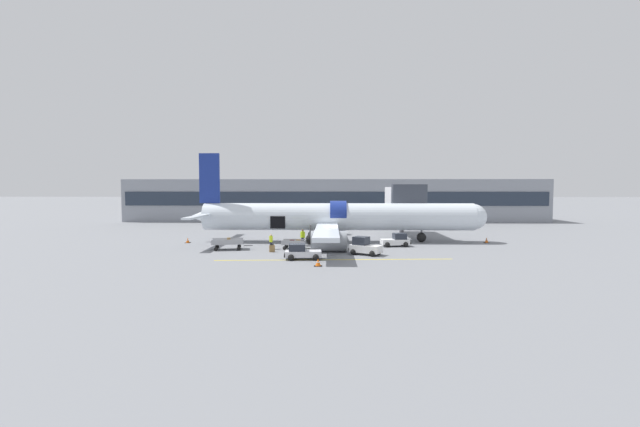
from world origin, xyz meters
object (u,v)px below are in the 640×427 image
Objects in this scene: baggage_cart_queued at (229,244)px; baggage_cart_loading at (295,244)px; baggage_tug_rear at (302,252)px; suitcase_on_tarmac_upright at (272,248)px; ground_crew_loader_b at (336,239)px; ground_crew_loader_a at (323,239)px; baggage_tug_lead at (365,247)px; airplane at (334,218)px; baggage_tug_mid at (396,241)px; ground_crew_driver at (303,237)px; ground_crew_supervisor at (271,241)px.

baggage_cart_loading is at bearing 5.14° from baggage_cart_queued.
baggage_tug_rear reaches higher than suitcase_on_tarmac_upright.
baggage_cart_queued is 2.60× the size of ground_crew_loader_b.
ground_crew_loader_a is at bearing 22.65° from baggage_cart_loading.
baggage_cart_queued is at bearing 167.48° from baggage_tug_lead.
baggage_cart_queued is (-10.79, -6.56, -2.22)m from airplane.
airplane is 7.99m from baggage_tug_mid.
baggage_tug_lead is 7.83m from baggage_cart_loading.
ground_crew_loader_a is (2.92, 1.22, 0.38)m from baggage_cart_loading.
airplane reaches higher than ground_crew_loader_b.
ground_crew_loader_b is 3.85m from ground_crew_driver.
baggage_tug_mid reaches higher than suitcase_on_tarmac_upright.
ground_crew_loader_b is at bearing 32.71° from suitcase_on_tarmac_upright.
airplane reaches higher than suitcase_on_tarmac_upright.
ground_crew_loader_b is at bearing 23.87° from baggage_cart_loading.
ground_crew_loader_a reaches higher than ground_crew_loader_b.
baggage_tug_mid is 0.95× the size of baggage_tug_rear.
suitcase_on_tarmac_upright is (-6.15, -8.15, -2.45)m from airplane.
ground_crew_loader_a is at bearing 15.88° from ground_crew_supervisor.
baggage_cart_loading is at bearing 152.35° from baggage_tug_lead.
ground_crew_loader_b is at bearing 26.32° from ground_crew_loader_a.
ground_crew_driver reaches higher than ground_crew_loader_a.
baggage_tug_mid is 10.21m from ground_crew_driver.
baggage_tug_mid is at bearing 9.19° from baggage_cart_queued.
baggage_tug_mid is 11.03m from baggage_cart_loading.
baggage_tug_rear is at bearing -103.15° from ground_crew_loader_a.
ground_crew_loader_a is 1.58m from ground_crew_loader_b.
airplane reaches higher than baggage_tug_mid.
ground_crew_loader_a reaches higher than baggage_cart_queued.
baggage_tug_rear is at bearing -86.79° from ground_crew_driver.
baggage_tug_mid is 2.01× the size of ground_crew_supervisor.
baggage_cart_queued is 5.31× the size of suitcase_on_tarmac_upright.
ground_crew_loader_b is at bearing 18.18° from ground_crew_supervisor.
ground_crew_loader_a is 2.86m from ground_crew_driver.
ground_crew_loader_a is 6.07m from suitcase_on_tarmac_upright.
baggage_tug_mid is at bearing -3.87° from ground_crew_driver.
airplane is 10.81× the size of baggage_tug_mid.
baggage_tug_lead is 4.15× the size of suitcase_on_tarmac_upright.
baggage_cart_loading is 3.02m from ground_crew_driver.
airplane is 7.58m from baggage_cart_loading.
baggage_tug_lead is at bearing -27.65° from baggage_cart_loading.
ground_crew_loader_a is at bearing -153.68° from ground_crew_loader_b.
baggage_tug_mid is 1.94× the size of ground_crew_loader_a.
baggage_tug_rear is 4.23× the size of suitcase_on_tarmac_upright.
ground_crew_driver reaches higher than baggage_tug_mid.
airplane is at bearing 76.21° from ground_crew_loader_a.
airplane is 5.25m from ground_crew_loader_a.
baggage_tug_lead is 7.03m from baggage_tug_mid.
airplane is 12.82m from baggage_cart_queued.
baggage_cart_loading reaches higher than suitcase_on_tarmac_upright.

